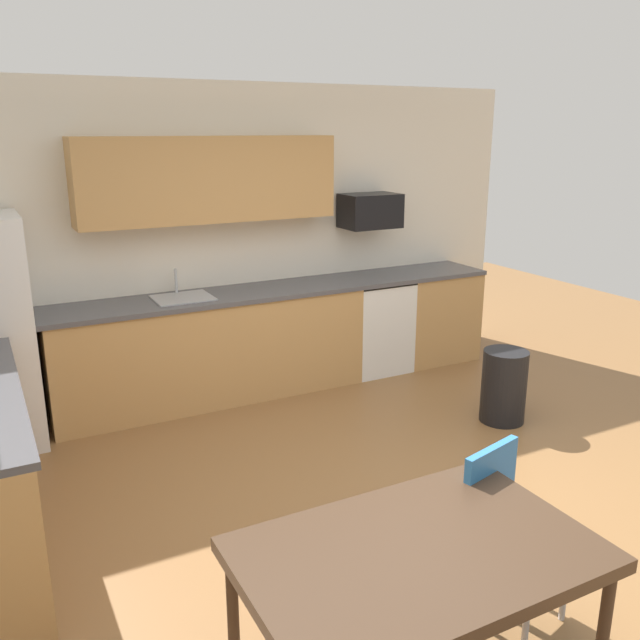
% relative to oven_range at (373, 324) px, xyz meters
% --- Properties ---
extents(ground_plane, '(12.00, 12.00, 0.00)m').
position_rel_oven_range_xyz_m(ground_plane, '(-1.27, -2.30, -0.46)').
color(ground_plane, olive).
extents(wall_back, '(5.80, 0.10, 2.70)m').
position_rel_oven_range_xyz_m(wall_back, '(-1.27, 0.35, 0.90)').
color(wall_back, silver).
rests_on(wall_back, ground).
extents(cabinet_run_back, '(2.72, 0.60, 0.90)m').
position_rel_oven_range_xyz_m(cabinet_run_back, '(-1.66, -0.00, -0.01)').
color(cabinet_run_back, tan).
rests_on(cabinet_run_back, ground).
extents(cabinet_run_back_right, '(0.83, 0.60, 0.90)m').
position_rel_oven_range_xyz_m(cabinet_run_back_right, '(0.71, -0.00, -0.01)').
color(cabinet_run_back_right, tan).
rests_on(cabinet_run_back_right, ground).
extents(countertop_back, '(4.80, 0.64, 0.04)m').
position_rel_oven_range_xyz_m(countertop_back, '(-1.27, -0.00, 0.46)').
color(countertop_back, '#4C4C51').
rests_on(countertop_back, cabinet_run_back).
extents(upper_cabinets_back, '(2.20, 0.34, 0.70)m').
position_rel_oven_range_xyz_m(upper_cabinets_back, '(-1.57, 0.13, 1.44)').
color(upper_cabinets_back, tan).
extents(oven_range, '(0.60, 0.60, 0.91)m').
position_rel_oven_range_xyz_m(oven_range, '(0.00, 0.00, 0.00)').
color(oven_range, white).
rests_on(oven_range, ground).
extents(microwave, '(0.54, 0.36, 0.32)m').
position_rel_oven_range_xyz_m(microwave, '(0.00, 0.10, 1.10)').
color(microwave, black).
extents(sink_basin, '(0.48, 0.40, 0.14)m').
position_rel_oven_range_xyz_m(sink_basin, '(-1.89, -0.00, 0.42)').
color(sink_basin, '#A5A8AD').
rests_on(sink_basin, countertop_back).
extents(sink_faucet, '(0.02, 0.02, 0.24)m').
position_rel_oven_range_xyz_m(sink_faucet, '(-1.89, 0.18, 0.58)').
color(sink_faucet, '#B2B5BA').
rests_on(sink_faucet, countertop_back).
extents(dining_table, '(1.40, 0.90, 0.73)m').
position_rel_oven_range_xyz_m(dining_table, '(-1.99, -3.50, 0.21)').
color(dining_table, '#422D1E').
rests_on(dining_table, ground).
extents(chair_near_table, '(0.48, 0.48, 0.85)m').
position_rel_oven_range_xyz_m(chair_near_table, '(-1.30, -3.27, 0.05)').
color(chair_near_table, '#2D72B7').
rests_on(chair_near_table, ground).
extents(trash_bin, '(0.36, 0.36, 0.60)m').
position_rel_oven_range_xyz_m(trash_bin, '(0.27, -1.56, -0.16)').
color(trash_bin, black).
rests_on(trash_bin, ground).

